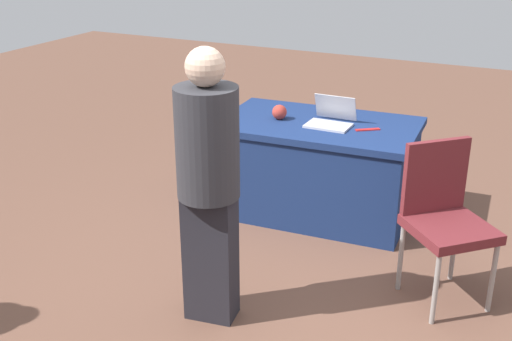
# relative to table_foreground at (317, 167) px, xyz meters

# --- Properties ---
(ground_plane) EXTENTS (14.40, 14.40, 0.00)m
(ground_plane) POSITION_rel_table_foreground_xyz_m (-0.30, 1.41, -0.37)
(ground_plane) COLOR brown
(table_foreground) EXTENTS (1.51, 0.97, 0.73)m
(table_foreground) POSITION_rel_table_foreground_xyz_m (0.00, 0.00, 0.00)
(table_foreground) COLOR navy
(table_foreground) RESTS_ON ground
(chair_near_front) EXTENTS (0.62, 0.62, 0.96)m
(chair_near_front) POSITION_rel_table_foreground_xyz_m (-1.09, 0.79, 0.19)
(chair_near_front) COLOR #9E9993
(chair_near_front) RESTS_ON ground
(person_presenter) EXTENTS (0.39, 0.39, 1.57)m
(person_presenter) POSITION_rel_table_foreground_xyz_m (0.04, 1.58, 0.50)
(person_presenter) COLOR #26262D
(person_presenter) RESTS_ON ground
(laptop_silver) EXTENTS (0.32, 0.29, 0.21)m
(laptop_silver) POSITION_rel_table_foreground_xyz_m (-0.10, 0.02, 0.40)
(laptop_silver) COLOR silver
(laptop_silver) RESTS_ON table_foreground
(yarn_ball) EXTENTS (0.11, 0.11, 0.11)m
(yarn_ball) POSITION_rel_table_foreground_xyz_m (0.30, 0.06, 0.42)
(yarn_ball) COLOR #B2382D
(yarn_ball) RESTS_ON table_foreground
(scissors_red) EXTENTS (0.17, 0.13, 0.01)m
(scissors_red) POSITION_rel_table_foreground_xyz_m (-0.38, 0.02, 0.37)
(scissors_red) COLOR red
(scissors_red) RESTS_ON table_foreground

